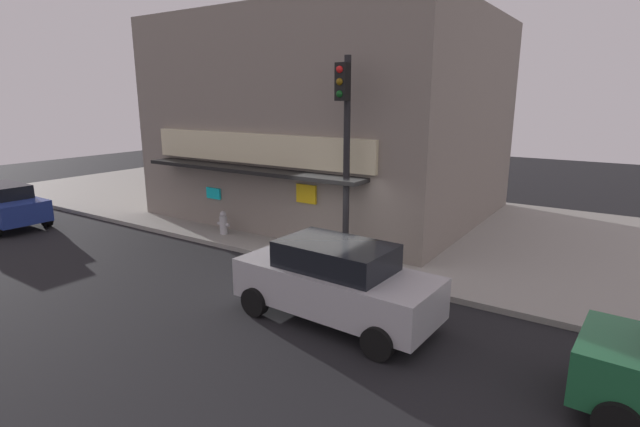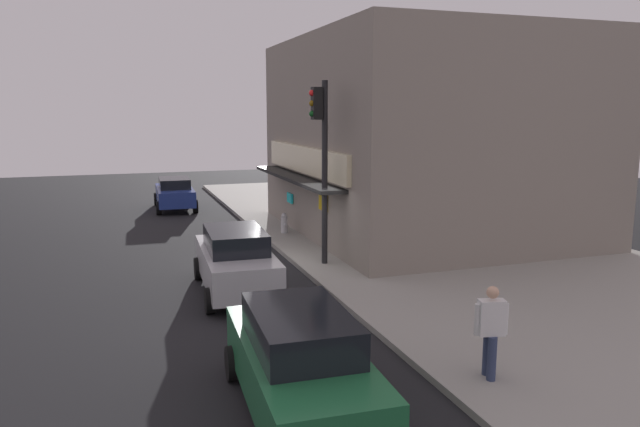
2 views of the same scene
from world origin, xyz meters
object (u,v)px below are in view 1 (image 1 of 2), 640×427
traffic_light (345,134)px  parked_car_blue (2,204)px  potted_plant_by_doorway (339,222)px  parked_car_silver (335,281)px  trash_can (255,213)px  fire_hydrant (223,223)px

traffic_light → parked_car_blue: 13.50m
potted_plant_by_doorway → parked_car_blue: size_ratio=0.22×
parked_car_silver → parked_car_blue: bearing=-179.1°
traffic_light → trash_can: 5.80m
traffic_light → fire_hydrant: 5.76m
traffic_light → potted_plant_by_doorway: bearing=124.8°
fire_hydrant → potted_plant_by_doorway: bearing=28.7°
parked_car_silver → trash_can: bearing=143.8°
fire_hydrant → parked_car_blue: bearing=-157.2°
traffic_light → parked_car_silver: 4.39m
trash_can → traffic_light: bearing=-18.8°
fire_hydrant → trash_can: 1.44m
parked_car_blue → trash_can: bearing=30.4°
traffic_light → parked_car_silver: bearing=-62.0°
parked_car_silver → parked_car_blue: (-14.37, -0.22, -0.08)m
trash_can → parked_car_blue: 9.44m
potted_plant_by_doorway → parked_car_silver: bearing=-59.1°
trash_can → potted_plant_by_doorway: 3.28m
fire_hydrant → parked_car_blue: 8.66m
potted_plant_by_doorway → parked_car_silver: 5.83m
traffic_light → parked_car_silver: size_ratio=1.25×
trash_can → potted_plant_by_doorway: (3.25, 0.44, 0.01)m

